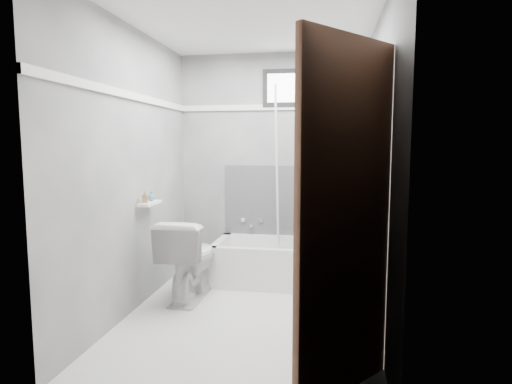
% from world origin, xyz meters
% --- Properties ---
extents(floor, '(2.60, 2.60, 0.00)m').
position_xyz_m(floor, '(0.00, 0.00, 0.00)').
color(floor, white).
rests_on(floor, ground).
extents(ceiling, '(2.60, 2.60, 0.00)m').
position_xyz_m(ceiling, '(0.00, 0.00, 2.40)').
color(ceiling, silver).
rests_on(ceiling, floor).
extents(wall_back, '(2.00, 0.02, 2.40)m').
position_xyz_m(wall_back, '(0.00, 1.30, 1.20)').
color(wall_back, slate).
rests_on(wall_back, floor).
extents(wall_front, '(2.00, 0.02, 2.40)m').
position_xyz_m(wall_front, '(0.00, -1.30, 1.20)').
color(wall_front, slate).
rests_on(wall_front, floor).
extents(wall_left, '(0.02, 2.60, 2.40)m').
position_xyz_m(wall_left, '(-1.00, 0.00, 1.20)').
color(wall_left, slate).
rests_on(wall_left, floor).
extents(wall_right, '(0.02, 2.60, 2.40)m').
position_xyz_m(wall_right, '(1.00, 0.00, 1.20)').
color(wall_right, slate).
rests_on(wall_right, floor).
extents(bathtub, '(1.50, 0.70, 0.42)m').
position_xyz_m(bathtub, '(0.23, 0.93, 0.21)').
color(bathtub, white).
rests_on(bathtub, floor).
extents(office_chair, '(0.67, 0.67, 1.01)m').
position_xyz_m(office_chair, '(0.64, 0.98, 0.63)').
color(office_chair, slate).
rests_on(office_chair, bathtub).
extents(toilet, '(0.44, 0.77, 0.74)m').
position_xyz_m(toilet, '(-0.62, 0.32, 0.37)').
color(toilet, silver).
rests_on(toilet, floor).
extents(door, '(0.78, 0.78, 2.00)m').
position_xyz_m(door, '(0.98, -1.28, 1.00)').
color(door, brown).
rests_on(door, floor).
extents(window, '(0.66, 0.04, 0.40)m').
position_xyz_m(window, '(0.25, 1.29, 2.02)').
color(window, black).
rests_on(window, wall_back).
extents(backerboard, '(1.50, 0.02, 0.78)m').
position_xyz_m(backerboard, '(0.25, 1.29, 0.80)').
color(backerboard, '#4C4C4F').
rests_on(backerboard, wall_back).
extents(trim_back, '(2.00, 0.02, 0.06)m').
position_xyz_m(trim_back, '(0.00, 1.29, 1.82)').
color(trim_back, white).
rests_on(trim_back, wall_back).
extents(trim_left, '(0.02, 2.60, 0.06)m').
position_xyz_m(trim_left, '(-0.99, 0.00, 1.82)').
color(trim_left, white).
rests_on(trim_left, wall_left).
extents(pole, '(0.02, 0.40, 1.92)m').
position_xyz_m(pole, '(0.10, 1.06, 1.05)').
color(pole, white).
rests_on(pole, bathtub).
extents(shelf, '(0.10, 0.32, 0.02)m').
position_xyz_m(shelf, '(-0.93, 0.19, 0.90)').
color(shelf, white).
rests_on(shelf, wall_left).
extents(soap_bottle_a, '(0.06, 0.06, 0.11)m').
position_xyz_m(soap_bottle_a, '(-0.94, 0.11, 0.97)').
color(soap_bottle_a, olive).
rests_on(soap_bottle_a, shelf).
extents(soap_bottle_b, '(0.07, 0.07, 0.08)m').
position_xyz_m(soap_bottle_b, '(-0.94, 0.25, 0.96)').
color(soap_bottle_b, teal).
rests_on(soap_bottle_b, shelf).
extents(faucet, '(0.26, 0.10, 0.16)m').
position_xyz_m(faucet, '(-0.20, 1.27, 0.55)').
color(faucet, silver).
rests_on(faucet, wall_back).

